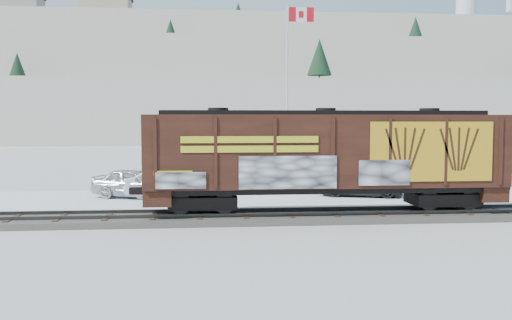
{
  "coord_description": "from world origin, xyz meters",
  "views": [
    {
      "loc": [
        -1.87,
        -25.3,
        4.48
      ],
      "look_at": [
        0.81,
        3.0,
        2.5
      ],
      "focal_mm": 40.0,
      "sensor_mm": 36.0,
      "label": 1
    }
  ],
  "objects": [
    {
      "name": "hillside",
      "position": [
        -0.05,
        139.79,
        14.37
      ],
      "size": [
        360.0,
        110.0,
        93.0
      ],
      "color": "white",
      "rests_on": "ground"
    },
    {
      "name": "hopper_railcar",
      "position": [
        3.68,
        -0.01,
        2.92
      ],
      "size": [
        16.1,
        3.06,
        4.49
      ],
      "color": "black",
      "rests_on": "rail_track"
    },
    {
      "name": "flagpole",
      "position": [
        4.15,
        14.17,
        4.68
      ],
      "size": [
        2.3,
        0.9,
        12.48
      ],
      "color": "silver",
      "rests_on": "ground"
    },
    {
      "name": "car_silver",
      "position": [
        -5.7,
        7.7,
        0.89
      ],
      "size": [
        5.43,
        3.82,
        1.72
      ],
      "primitive_type": "imported",
      "rotation": [
        0.0,
        0.0,
        1.17
      ],
      "color": "silver",
      "rests_on": "parking_strip"
    },
    {
      "name": "car_white",
      "position": [
        -3.84,
        7.78,
        0.85
      ],
      "size": [
        5.05,
        1.99,
        1.64
      ],
      "primitive_type": "imported",
      "rotation": [
        0.0,
        0.0,
        1.62
      ],
      "color": "silver",
      "rests_on": "parking_strip"
    },
    {
      "name": "rail_track",
      "position": [
        0.0,
        0.0,
        0.15
      ],
      "size": [
        50.0,
        3.4,
        0.43
      ],
      "color": "#59544C",
      "rests_on": "ground"
    },
    {
      "name": "parking_strip",
      "position": [
        0.0,
        7.5,
        0.01
      ],
      "size": [
        40.0,
        8.0,
        0.03
      ],
      "primitive_type": "cube",
      "color": "white",
      "rests_on": "ground"
    },
    {
      "name": "car_dark",
      "position": [
        7.35,
        7.25,
        0.74
      ],
      "size": [
        5.29,
        3.3,
        1.43
      ],
      "primitive_type": "imported",
      "rotation": [
        0.0,
        0.0,
        1.29
      ],
      "color": "black",
      "rests_on": "parking_strip"
    },
    {
      "name": "ground",
      "position": [
        0.0,
        0.0,
        0.0
      ],
      "size": [
        500.0,
        500.0,
        0.0
      ],
      "primitive_type": "plane",
      "color": "white",
      "rests_on": "ground"
    }
  ]
}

